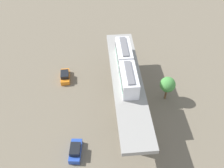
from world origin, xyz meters
TOP-DOWN VIEW (x-y plane):
  - ground_plane at (0.00, 0.00)m, footprint 120.00×120.00m
  - viaduct at (0.00, 0.00)m, footprint 5.20×28.00m
  - train at (0.00, -2.18)m, footprint 2.64×13.55m
  - parked_car_blue at (9.50, 9.23)m, footprint 2.27×4.38m
  - parked_car_orange at (11.82, -8.75)m, footprint 1.92×4.25m
  - tree_near_viaduct at (-7.92, -1.47)m, footprint 2.95×2.95m

SIDE VIEW (x-z plane):
  - ground_plane at x=0.00m, z-range 0.00..0.00m
  - parked_car_blue at x=9.50m, z-range -0.14..1.62m
  - parked_car_orange at x=11.82m, z-range -0.14..1.62m
  - tree_near_viaduct at x=-7.92m, z-range 1.13..6.41m
  - viaduct at x=0.00m, z-range 1.81..8.73m
  - train at x=0.00m, z-range 6.83..10.07m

